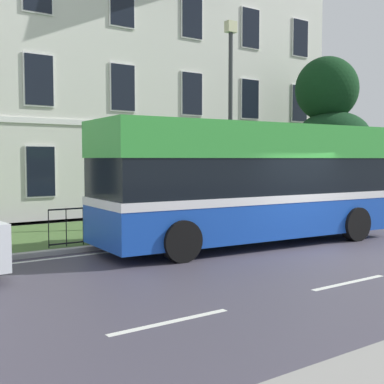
{
  "coord_description": "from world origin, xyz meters",
  "views": [
    {
      "loc": [
        -9.83,
        -7.78,
        2.34
      ],
      "look_at": [
        -0.5,
        5.51,
        1.26
      ],
      "focal_mm": 47.31,
      "sensor_mm": 36.0,
      "label": 1
    }
  ],
  "objects_px": {
    "litter_bin": "(112,217)",
    "single_decker_bus": "(251,182)",
    "street_lamp_post": "(230,110)",
    "evergreen_tree": "(328,147)",
    "georgian_townhouse": "(106,80)"
  },
  "relations": [
    {
      "from": "georgian_townhouse",
      "to": "litter_bin",
      "type": "xyz_separation_m",
      "value": [
        -4.7,
        -10.13,
        -5.41
      ]
    },
    {
      "from": "street_lamp_post",
      "to": "litter_bin",
      "type": "distance_m",
      "value": 5.54
    },
    {
      "from": "litter_bin",
      "to": "evergreen_tree",
      "type": "bearing_deg",
      "value": 11.78
    },
    {
      "from": "evergreen_tree",
      "to": "litter_bin",
      "type": "distance_m",
      "value": 12.29
    },
    {
      "from": "single_decker_bus",
      "to": "litter_bin",
      "type": "height_order",
      "value": "single_decker_bus"
    },
    {
      "from": "single_decker_bus",
      "to": "street_lamp_post",
      "type": "relative_size",
      "value": 1.33
    },
    {
      "from": "single_decker_bus",
      "to": "street_lamp_post",
      "type": "height_order",
      "value": "street_lamp_post"
    },
    {
      "from": "litter_bin",
      "to": "single_decker_bus",
      "type": "bearing_deg",
      "value": -35.1
    },
    {
      "from": "evergreen_tree",
      "to": "single_decker_bus",
      "type": "distance_m",
      "value": 9.96
    },
    {
      "from": "single_decker_bus",
      "to": "street_lamp_post",
      "type": "bearing_deg",
      "value": 65.78
    },
    {
      "from": "litter_bin",
      "to": "street_lamp_post",
      "type": "bearing_deg",
      "value": 4.93
    },
    {
      "from": "evergreen_tree",
      "to": "single_decker_bus",
      "type": "bearing_deg",
      "value": -151.82
    },
    {
      "from": "evergreen_tree",
      "to": "street_lamp_post",
      "type": "xyz_separation_m",
      "value": [
        -7.35,
        -2.08,
        1.08
      ]
    },
    {
      "from": "evergreen_tree",
      "to": "single_decker_bus",
      "type": "relative_size",
      "value": 0.76
    },
    {
      "from": "georgian_townhouse",
      "to": "litter_bin",
      "type": "relative_size",
      "value": 16.45
    }
  ]
}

